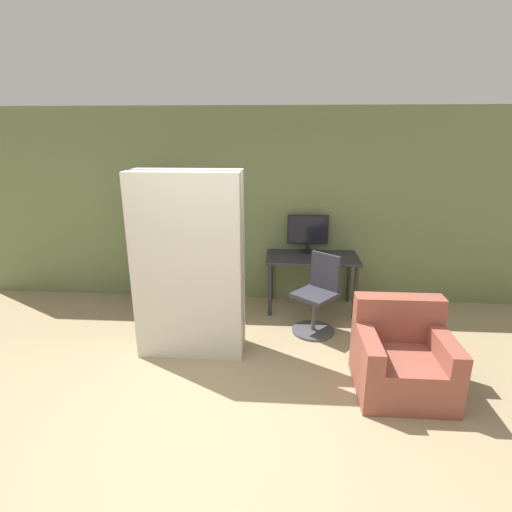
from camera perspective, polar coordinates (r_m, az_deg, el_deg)
name	(u,v)px	position (r m, az deg, el deg)	size (l,w,h in m)	color
ground_plane	(215,433)	(3.62, -5.85, -23.87)	(16.00, 16.00, 0.00)	#9E8966
wall_back	(246,207)	(5.65, -1.49, 6.94)	(8.00, 0.06, 2.70)	#6B7A4C
desk	(312,264)	(5.47, 7.99, -1.10)	(1.24, 0.65, 0.76)	#2D2D33
monitor	(308,231)	(5.56, 7.41, 3.49)	(0.56, 0.20, 0.53)	black
office_chair	(317,300)	(4.96, 8.70, -6.30)	(0.62, 0.62, 0.97)	#4C4C51
bookshelf	(157,246)	(5.86, -13.98, 1.41)	(0.61, 0.35, 1.65)	brown
mattress_near	(187,270)	(4.20, -9.85, -1.97)	(1.15, 0.18, 2.01)	beige
mattress_far	(193,261)	(4.46, -9.02, -0.77)	(1.15, 0.18, 2.01)	beige
armchair	(401,358)	(4.16, 20.04, -13.49)	(0.85, 0.80, 0.85)	#934C3D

